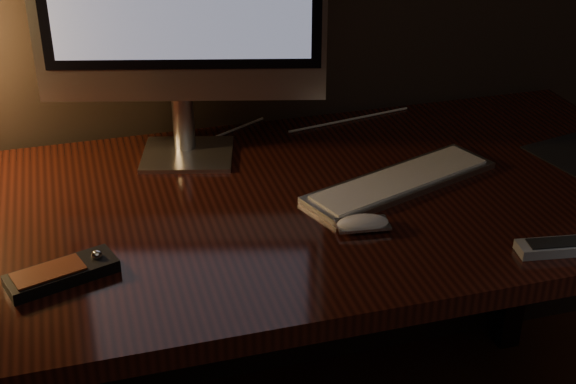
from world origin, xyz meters
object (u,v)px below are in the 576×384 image
object	(u,v)px
mouse	(363,225)
tv_remote	(568,246)
desk	(276,239)
media_remote	(62,273)
keyboard	(401,181)

from	to	relation	value
mouse	tv_remote	bearing A→B (deg)	-21.14
desk	tv_remote	size ratio (longest dim) A/B	9.04
mouse	tv_remote	distance (m)	0.35
media_remote	tv_remote	size ratio (longest dim) A/B	1.04
keyboard	desk	bearing A→B (deg)	142.54
media_remote	desk	bearing A→B (deg)	11.28
keyboard	tv_remote	xyz separation A→B (m)	(0.17, -0.30, 0.00)
desk	mouse	bearing A→B (deg)	-64.86
keyboard	media_remote	bearing A→B (deg)	173.79
media_remote	mouse	bearing A→B (deg)	-16.13
keyboard	tv_remote	bearing A→B (deg)	-79.75
desk	media_remote	xyz separation A→B (m)	(-0.41, -0.23, 0.14)
keyboard	media_remote	xyz separation A→B (m)	(-0.64, -0.15, 0.00)
desk	media_remote	bearing A→B (deg)	-151.04
mouse	media_remote	size ratio (longest dim) A/B	0.51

